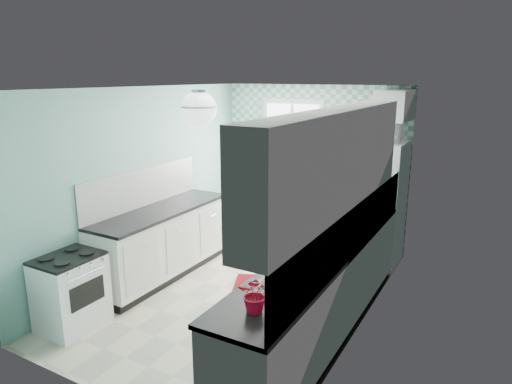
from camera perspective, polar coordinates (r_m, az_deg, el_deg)
The scene contains 26 objects.
floor at distance 5.85m, azimuth -1.66°, elevation -12.54°, with size 3.00×4.40×0.02m, color beige.
ceiling at distance 5.21m, azimuth -1.87°, elevation 12.99°, with size 3.00×4.40×0.02m, color white.
wall_back at distance 7.33m, azimuth 7.16°, elevation 3.37°, with size 3.00×0.02×2.50m, color #71A79E.
wall_front at distance 3.77m, azimuth -19.45°, elevation -8.04°, with size 3.00×0.02×2.50m, color #71A79E.
wall_left at distance 6.28m, azimuth -13.66°, elevation 1.23°, with size 0.02×4.40×2.50m, color #71A79E.
wall_right at distance 4.82m, azimuth 13.85°, elevation -2.75°, with size 0.02×4.40×2.50m, color #71A79E.
accent_wall at distance 7.31m, azimuth 7.10°, elevation 3.34°, with size 3.00×0.01×2.50m, color #69BAA0.
window at distance 7.37m, azimuth 4.56°, elevation 5.87°, with size 1.04×0.05×1.44m.
backsplash_right at distance 4.48m, azimuth 12.14°, elevation -4.72°, with size 0.02×3.60×0.51m, color white.
backsplash_left at distance 6.23m, azimuth -13.95°, elevation 0.58°, with size 0.02×2.15×0.51m, color white.
upper_cabinets_right at distance 4.16m, azimuth 9.81°, elevation 3.99°, with size 0.33×3.20×0.90m, color silver.
upper_cabinet_fridge at distance 6.46m, azimuth 17.04°, elevation 10.34°, with size 0.40×0.74×0.40m, color silver.
ceiling_light at distance 4.56m, azimuth -7.12°, elevation 10.34°, with size 0.34×0.34×0.35m.
base_cabinets_right at distance 4.85m, azimuth 8.34°, elevation -12.57°, with size 0.60×3.60×0.90m, color white.
countertop_right at distance 4.66m, azimuth 8.38°, elevation -7.37°, with size 0.63×3.60×0.04m, color black.
base_cabinets_left at distance 6.26m, azimuth -11.59°, elevation -6.37°, with size 0.60×2.15×0.90m, color white.
countertop_left at distance 6.10m, azimuth -11.71°, elevation -2.26°, with size 0.63×2.15×0.04m, color black.
fridge at distance 6.69m, azimuth 14.53°, elevation -1.30°, with size 0.77×0.76×1.76m.
stove at distance 5.34m, azimuth -22.14°, elevation -11.35°, with size 0.52×0.65×0.78m.
sink at distance 5.49m, azimuth 12.07°, elevation -4.07°, with size 0.54×0.45×0.53m.
rug at distance 5.89m, azimuth 0.15°, elevation -12.12°, with size 0.62×0.88×0.01m, color maroon.
dish_towel at distance 5.47m, azimuth 7.67°, elevation -8.96°, with size 0.02×0.24×0.36m, color teal.
fruit_bowl at distance 3.77m, azimuth 2.89°, elevation -11.74°, with size 0.31×0.31×0.08m, color white.
potted_plant at distance 3.42m, azimuth 0.01°, elevation -12.64°, with size 0.26×0.22×0.28m, color #A40310.
soap_bottle at distance 5.59m, azimuth 13.06°, elevation -2.69°, with size 0.08×0.08×0.18m, color #AEBCC5.
microwave at distance 6.50m, azimuth 15.11°, elevation 7.64°, with size 0.61×0.41×0.34m, color white.
Camera 1 is at (2.68, -4.47, 2.64)m, focal length 32.00 mm.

